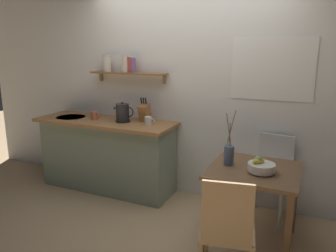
{
  "coord_description": "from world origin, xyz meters",
  "views": [
    {
      "loc": [
        1.41,
        -3.06,
        1.82
      ],
      "look_at": [
        -0.1,
        0.25,
        0.95
      ],
      "focal_mm": 35.17,
      "sensor_mm": 36.0,
      "label": 1
    }
  ],
  "objects_px": {
    "dining_table": "(253,182)",
    "dining_chair_far": "(271,173)",
    "twig_vase": "(229,155)",
    "electric_kettle": "(123,113)",
    "fruit_bowl": "(261,166)",
    "knife_block": "(145,112)",
    "coffee_mug_by_sink": "(95,115)",
    "dining_chair_near": "(227,228)",
    "coffee_mug_spare": "(148,121)"
  },
  "relations": [
    {
      "from": "dining_table",
      "to": "dining_chair_far",
      "type": "distance_m",
      "value": 0.59
    },
    {
      "from": "twig_vase",
      "to": "electric_kettle",
      "type": "relative_size",
      "value": 1.93
    },
    {
      "from": "dining_table",
      "to": "fruit_bowl",
      "type": "height_order",
      "value": "fruit_bowl"
    },
    {
      "from": "dining_table",
      "to": "dining_chair_far",
      "type": "xyz_separation_m",
      "value": [
        0.09,
        0.58,
        -0.1
      ]
    },
    {
      "from": "electric_kettle",
      "to": "knife_block",
      "type": "distance_m",
      "value": 0.27
    },
    {
      "from": "dining_chair_far",
      "to": "electric_kettle",
      "type": "relative_size",
      "value": 3.32
    },
    {
      "from": "dining_table",
      "to": "coffee_mug_by_sink",
      "type": "distance_m",
      "value": 2.17
    },
    {
      "from": "fruit_bowl",
      "to": "twig_vase",
      "type": "bearing_deg",
      "value": 165.63
    },
    {
      "from": "dining_table",
      "to": "dining_chair_near",
      "type": "relative_size",
      "value": 0.87
    },
    {
      "from": "fruit_bowl",
      "to": "knife_block",
      "type": "bearing_deg",
      "value": 156.53
    },
    {
      "from": "electric_kettle",
      "to": "coffee_mug_by_sink",
      "type": "relative_size",
      "value": 2.19
    },
    {
      "from": "dining_chair_far",
      "to": "coffee_mug_by_sink",
      "type": "bearing_deg",
      "value": -176.36
    },
    {
      "from": "coffee_mug_by_sink",
      "to": "twig_vase",
      "type": "bearing_deg",
      "value": -12.96
    },
    {
      "from": "knife_block",
      "to": "coffee_mug_spare",
      "type": "relative_size",
      "value": 2.42
    },
    {
      "from": "dining_chair_far",
      "to": "twig_vase",
      "type": "relative_size",
      "value": 1.72
    },
    {
      "from": "dining_chair_far",
      "to": "electric_kettle",
      "type": "distance_m",
      "value": 1.86
    },
    {
      "from": "twig_vase",
      "to": "electric_kettle",
      "type": "xyz_separation_m",
      "value": [
        -1.45,
        0.46,
        0.2
      ]
    },
    {
      "from": "dining_chair_near",
      "to": "knife_block",
      "type": "height_order",
      "value": "knife_block"
    },
    {
      "from": "dining_chair_near",
      "to": "fruit_bowl",
      "type": "distance_m",
      "value": 0.72
    },
    {
      "from": "fruit_bowl",
      "to": "dining_chair_far",
      "type": "bearing_deg",
      "value": 87.75
    },
    {
      "from": "dining_table",
      "to": "twig_vase",
      "type": "xyz_separation_m",
      "value": [
        -0.24,
        0.01,
        0.23
      ]
    },
    {
      "from": "twig_vase",
      "to": "coffee_mug_by_sink",
      "type": "height_order",
      "value": "twig_vase"
    },
    {
      "from": "dining_table",
      "to": "dining_chair_far",
      "type": "relative_size",
      "value": 0.88
    },
    {
      "from": "electric_kettle",
      "to": "knife_block",
      "type": "xyz_separation_m",
      "value": [
        0.24,
        0.12,
        0.01
      ]
    },
    {
      "from": "coffee_mug_spare",
      "to": "dining_table",
      "type": "bearing_deg",
      "value": -18.19
    },
    {
      "from": "dining_chair_near",
      "to": "coffee_mug_by_sink",
      "type": "height_order",
      "value": "coffee_mug_by_sink"
    },
    {
      "from": "dining_table",
      "to": "twig_vase",
      "type": "height_order",
      "value": "twig_vase"
    },
    {
      "from": "knife_block",
      "to": "dining_chair_near",
      "type": "bearing_deg",
      "value": -43.1
    },
    {
      "from": "electric_kettle",
      "to": "coffee_mug_spare",
      "type": "xyz_separation_m",
      "value": [
        0.37,
        -0.03,
        -0.06
      ]
    },
    {
      "from": "electric_kettle",
      "to": "coffee_mug_by_sink",
      "type": "bearing_deg",
      "value": -175.46
    },
    {
      "from": "fruit_bowl",
      "to": "coffee_mug_spare",
      "type": "relative_size",
      "value": 1.91
    },
    {
      "from": "coffee_mug_by_sink",
      "to": "knife_block",
      "type": "bearing_deg",
      "value": 13.57
    },
    {
      "from": "dining_chair_far",
      "to": "coffee_mug_spare",
      "type": "xyz_separation_m",
      "value": [
        -1.41,
        -0.14,
        0.47
      ]
    },
    {
      "from": "twig_vase",
      "to": "dining_table",
      "type": "bearing_deg",
      "value": -2.5
    },
    {
      "from": "coffee_mug_spare",
      "to": "fruit_bowl",
      "type": "bearing_deg",
      "value": -19.92
    },
    {
      "from": "dining_chair_far",
      "to": "coffee_mug_by_sink",
      "type": "height_order",
      "value": "coffee_mug_by_sink"
    },
    {
      "from": "dining_table",
      "to": "dining_chair_near",
      "type": "height_order",
      "value": "dining_chair_near"
    },
    {
      "from": "dining_chair_near",
      "to": "twig_vase",
      "type": "xyz_separation_m",
      "value": [
        -0.18,
        0.72,
        0.33
      ]
    },
    {
      "from": "dining_table",
      "to": "electric_kettle",
      "type": "height_order",
      "value": "electric_kettle"
    },
    {
      "from": "dining_chair_near",
      "to": "coffee_mug_spare",
      "type": "bearing_deg",
      "value": 137.71
    },
    {
      "from": "twig_vase",
      "to": "fruit_bowl",
      "type": "bearing_deg",
      "value": -14.37
    },
    {
      "from": "dining_table",
      "to": "coffee_mug_spare",
      "type": "relative_size",
      "value": 6.36
    },
    {
      "from": "electric_kettle",
      "to": "fruit_bowl",
      "type": "bearing_deg",
      "value": -16.99
    },
    {
      "from": "dining_chair_far",
      "to": "knife_block",
      "type": "xyz_separation_m",
      "value": [
        -1.54,
        0.02,
        0.53
      ]
    },
    {
      "from": "fruit_bowl",
      "to": "coffee_mug_by_sink",
      "type": "relative_size",
      "value": 1.93
    },
    {
      "from": "coffee_mug_spare",
      "to": "knife_block",
      "type": "bearing_deg",
      "value": 130.2
    },
    {
      "from": "knife_block",
      "to": "coffee_mug_by_sink",
      "type": "xyz_separation_m",
      "value": [
        -0.64,
        -0.15,
        -0.07
      ]
    },
    {
      "from": "knife_block",
      "to": "coffee_mug_spare",
      "type": "bearing_deg",
      "value": -49.8
    },
    {
      "from": "fruit_bowl",
      "to": "twig_vase",
      "type": "distance_m",
      "value": 0.32
    },
    {
      "from": "electric_kettle",
      "to": "dining_chair_far",
      "type": "bearing_deg",
      "value": 3.44
    }
  ]
}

